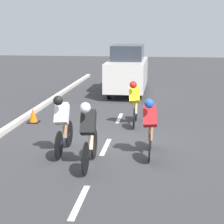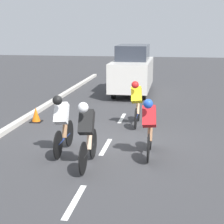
{
  "view_description": "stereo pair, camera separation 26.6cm",
  "coord_description": "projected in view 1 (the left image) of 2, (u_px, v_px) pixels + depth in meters",
  "views": [
    {
      "loc": [
        -1.4,
        9.68,
        3.1
      ],
      "look_at": [
        -0.17,
        0.38,
        0.95
      ],
      "focal_mm": 60.0,
      "sensor_mm": 36.0,
      "label": 1
    },
    {
      "loc": [
        -1.67,
        9.65,
        3.1
      ],
      "look_at": [
        -0.17,
        0.38,
        0.95
      ],
      "focal_mm": 60.0,
      "sensor_mm": 36.0,
      "label": 2
    }
  ],
  "objects": [
    {
      "name": "cyclist_red",
      "position": [
        150.0,
        125.0,
        9.01
      ],
      "size": [
        0.36,
        1.64,
        1.47
      ],
      "color": "black",
      "rests_on": "ground"
    },
    {
      "name": "cyclist_yellow",
      "position": [
        135.0,
        101.0,
        11.89
      ],
      "size": [
        0.37,
        1.7,
        1.46
      ],
      "color": "black",
      "rests_on": "ground"
    },
    {
      "name": "lane_stripe_near",
      "position": [
        80.0,
        202.0,
        6.77
      ],
      "size": [
        0.12,
        1.4,
        0.01
      ],
      "primitive_type": "cube",
      "color": "white",
      "rests_on": "ground"
    },
    {
      "name": "ground_plane",
      "position": [
        108.0,
        143.0,
        10.23
      ],
      "size": [
        60.0,
        60.0,
        0.0
      ],
      "primitive_type": "plane",
      "color": "#38383A"
    },
    {
      "name": "cyclist_black",
      "position": [
        89.0,
        133.0,
        8.28
      ],
      "size": [
        0.35,
        1.76,
        1.54
      ],
      "color": "black",
      "rests_on": "ground"
    },
    {
      "name": "lane_stripe_mid",
      "position": [
        106.0,
        147.0,
        9.87
      ],
      "size": [
        0.12,
        1.4,
        0.01
      ],
      "primitive_type": "cube",
      "color": "white",
      "rests_on": "ground"
    },
    {
      "name": "lane_stripe_far",
      "position": [
        119.0,
        118.0,
        12.96
      ],
      "size": [
        0.12,
        1.4,
        0.01
      ],
      "primitive_type": "cube",
      "color": "white",
      "rests_on": "ground"
    },
    {
      "name": "cyclist_white",
      "position": [
        62.0,
        122.0,
        9.19
      ],
      "size": [
        0.36,
        1.71,
        1.51
      ],
      "color": "black",
      "rests_on": "ground"
    },
    {
      "name": "traffic_cone",
      "position": [
        33.0,
        116.0,
        12.32
      ],
      "size": [
        0.36,
        0.36,
        0.49
      ],
      "color": "black",
      "rests_on": "ground"
    },
    {
      "name": "support_car",
      "position": [
        128.0,
        70.0,
        17.48
      ],
      "size": [
        1.7,
        4.34,
        2.27
      ],
      "color": "black",
      "rests_on": "ground"
    }
  ]
}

